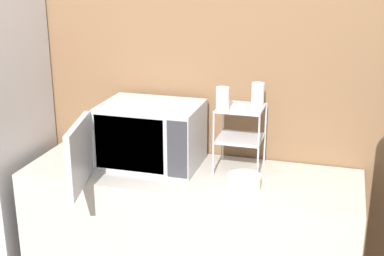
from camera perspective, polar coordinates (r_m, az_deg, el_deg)
The scene contains 7 objects.
wall_back at distance 3.00m, azimuth 1.56°, elevation 4.12°, with size 8.00×0.06×2.60m.
counter at distance 3.03m, azimuth -0.19°, elevation -12.89°, with size 1.76×0.58×0.93m.
microwave at distance 2.86m, azimuth -4.73°, elevation -0.80°, with size 0.55×0.77×0.34m.
dish_rack at distance 2.79m, azimuth 5.18°, elevation 0.34°, with size 0.24×0.23×0.34m.
glass_front_left at distance 2.69m, azimuth 3.28°, elevation 3.17°, with size 0.07×0.07×0.11m.
glass_back_right at distance 2.80m, azimuth 7.03°, elevation 3.65°, with size 0.07×0.07×0.11m.
bowl at distance 2.64m, azimuth 5.57°, elevation -5.71°, with size 0.16×0.16×0.07m.
Camera 1 is at (0.73, -2.20, 2.03)m, focal length 50.00 mm.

